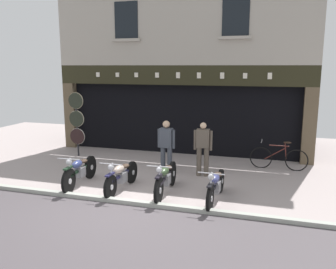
{
  "coord_description": "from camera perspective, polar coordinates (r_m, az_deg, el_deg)",
  "views": [
    {
      "loc": [
        3.39,
        -7.4,
        3.28
      ],
      "look_at": [
        0.34,
        2.67,
        1.24
      ],
      "focal_mm": 37.95,
      "sensor_mm": 36.0,
      "label": 1
    }
  ],
  "objects": [
    {
      "name": "ground",
      "position": [
        7.98,
        -10.28,
        -13.79
      ],
      "size": [
        21.51,
        22.0,
        0.18
      ],
      "color": "#A39693"
    },
    {
      "name": "salesman_left",
      "position": [
        10.82,
        -0.27,
        -1.62
      ],
      "size": [
        0.56,
        0.26,
        1.66
      ],
      "rotation": [
        0.0,
        0.0,
        3.08
      ],
      "color": "#3D424C",
      "rests_on": "ground"
    },
    {
      "name": "advert_board_near",
      "position": [
        12.95,
        12.43,
        3.21
      ],
      "size": [
        0.78,
        0.03,
        1.08
      ],
      "color": "beige"
    },
    {
      "name": "motorcycle_center_left",
      "position": [
        9.55,
        -7.51,
        -6.56
      ],
      "size": [
        0.62,
        1.96,
        0.9
      ],
      "rotation": [
        0.0,
        0.0,
        3.12
      ],
      "color": "black",
      "rests_on": "ground"
    },
    {
      "name": "motorcycle_left",
      "position": [
        10.16,
        -13.99,
        -5.64
      ],
      "size": [
        0.62,
        2.0,
        0.93
      ],
      "rotation": [
        0.0,
        0.0,
        3.22
      ],
      "color": "black",
      "rests_on": "ground"
    },
    {
      "name": "motorcycle_center",
      "position": [
        9.22,
        -0.36,
        -7.0
      ],
      "size": [
        0.62,
        2.09,
        0.93
      ],
      "rotation": [
        0.0,
        0.0,
        3.19
      ],
      "color": "black",
      "rests_on": "ground"
    },
    {
      "name": "leaning_bicycle",
      "position": [
        11.95,
        17.37,
        -3.61
      ],
      "size": [
        1.81,
        0.5,
        0.94
      ],
      "rotation": [
        0.0,
        0.0,
        1.55
      ],
      "color": "black",
      "rests_on": "ground"
    },
    {
      "name": "shop_facade",
      "position": [
        14.86,
        3.57,
        5.16
      ],
      "size": [
        9.81,
        4.42,
        6.7
      ],
      "color": "black",
      "rests_on": "ground"
    },
    {
      "name": "tyre_sign_pole",
      "position": [
        13.33,
        -14.47,
        2.36
      ],
      "size": [
        0.6,
        0.06,
        2.35
      ],
      "color": "#232328",
      "rests_on": "ground"
    },
    {
      "name": "shopkeeper_center",
      "position": [
        10.66,
        5.62,
        -1.96
      ],
      "size": [
        0.56,
        0.26,
        1.64
      ],
      "rotation": [
        0.0,
        0.0,
        3.2
      ],
      "color": "brown",
      "rests_on": "ground"
    },
    {
      "name": "motorcycle_center_right",
      "position": [
        8.82,
        7.66,
        -8.08
      ],
      "size": [
        0.62,
        1.96,
        0.91
      ],
      "rotation": [
        0.0,
        0.0,
        3.11
      ],
      "color": "black",
      "rests_on": "ground"
    }
  ]
}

